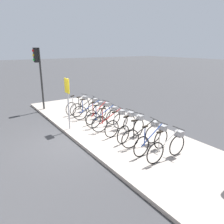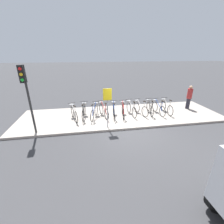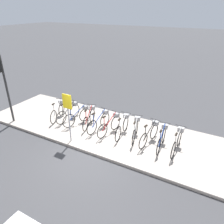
{
  "view_description": "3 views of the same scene",
  "coord_description": "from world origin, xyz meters",
  "px_view_note": "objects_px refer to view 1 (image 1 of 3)",
  "views": [
    {
      "loc": [
        7.12,
        -3.09,
        3.48
      ],
      "look_at": [
        0.16,
        1.6,
        0.97
      ],
      "focal_mm": 35.0,
      "sensor_mm": 36.0,
      "label": 1
    },
    {
      "loc": [
        -2.12,
        -6.93,
        3.94
      ],
      "look_at": [
        -0.84,
        0.81,
        0.79
      ],
      "focal_mm": 24.0,
      "sensor_mm": 36.0,
      "label": 2
    },
    {
      "loc": [
        4.22,
        -5.83,
        5.37
      ],
      "look_at": [
        0.24,
        1.44,
        1.34
      ],
      "focal_mm": 35.0,
      "sensor_mm": 36.0,
      "label": 3
    }
  ],
  "objects_px": {
    "parked_bicycle_0": "(79,105)",
    "parked_bicycle_1": "(87,107)",
    "parked_bicycle_7": "(133,128)",
    "parked_bicycle_6": "(123,123)",
    "parked_bicycle_9": "(154,139)",
    "sign_post": "(68,95)",
    "parked_bicycle_2": "(92,110)",
    "parked_bicycle_3": "(100,112)",
    "parked_bicycle_4": "(105,116)",
    "traffic_light": "(38,66)",
    "parked_bicycle_5": "(112,120)",
    "parked_bicycle_10": "(169,146)",
    "parked_bicycle_8": "(144,134)"
  },
  "relations": [
    {
      "from": "parked_bicycle_9",
      "to": "parked_bicycle_10",
      "type": "xyz_separation_m",
      "value": [
        0.61,
        0.05,
        0.0
      ]
    },
    {
      "from": "parked_bicycle_0",
      "to": "parked_bicycle_1",
      "type": "distance_m",
      "value": 0.62
    },
    {
      "from": "parked_bicycle_6",
      "to": "parked_bicycle_9",
      "type": "distance_m",
      "value": 1.82
    },
    {
      "from": "parked_bicycle_4",
      "to": "parked_bicycle_10",
      "type": "distance_m",
      "value": 3.58
    },
    {
      "from": "parked_bicycle_0",
      "to": "sign_post",
      "type": "bearing_deg",
      "value": -36.51
    },
    {
      "from": "parked_bicycle_4",
      "to": "parked_bicycle_6",
      "type": "distance_m",
      "value": 1.15
    },
    {
      "from": "parked_bicycle_2",
      "to": "traffic_light",
      "type": "relative_size",
      "value": 0.47
    },
    {
      "from": "parked_bicycle_0",
      "to": "parked_bicycle_2",
      "type": "bearing_deg",
      "value": 2.28
    },
    {
      "from": "parked_bicycle_3",
      "to": "sign_post",
      "type": "distance_m",
      "value": 1.87
    },
    {
      "from": "parked_bicycle_9",
      "to": "parked_bicycle_4",
      "type": "bearing_deg",
      "value": 179.97
    },
    {
      "from": "parked_bicycle_4",
      "to": "parked_bicycle_6",
      "type": "height_order",
      "value": "same"
    },
    {
      "from": "parked_bicycle_7",
      "to": "parked_bicycle_9",
      "type": "relative_size",
      "value": 0.98
    },
    {
      "from": "parked_bicycle_4",
      "to": "parked_bicycle_8",
      "type": "height_order",
      "value": "same"
    },
    {
      "from": "parked_bicycle_0",
      "to": "parked_bicycle_6",
      "type": "bearing_deg",
      "value": 2.5
    },
    {
      "from": "parked_bicycle_7",
      "to": "parked_bicycle_1",
      "type": "bearing_deg",
      "value": -179.75
    },
    {
      "from": "parked_bicycle_0",
      "to": "parked_bicycle_4",
      "type": "height_order",
      "value": "same"
    },
    {
      "from": "parked_bicycle_6",
      "to": "parked_bicycle_8",
      "type": "distance_m",
      "value": 1.28
    },
    {
      "from": "parked_bicycle_8",
      "to": "parked_bicycle_10",
      "type": "bearing_deg",
      "value": -1.47
    },
    {
      "from": "parked_bicycle_2",
      "to": "parked_bicycle_4",
      "type": "bearing_deg",
      "value": 0.93
    },
    {
      "from": "parked_bicycle_6",
      "to": "parked_bicycle_8",
      "type": "relative_size",
      "value": 1.0
    },
    {
      "from": "parked_bicycle_0",
      "to": "traffic_light",
      "type": "xyz_separation_m",
      "value": [
        -1.83,
        -1.44,
        1.95
      ]
    },
    {
      "from": "parked_bicycle_3",
      "to": "parked_bicycle_6",
      "type": "relative_size",
      "value": 0.98
    },
    {
      "from": "parked_bicycle_2",
      "to": "parked_bicycle_7",
      "type": "xyz_separation_m",
      "value": [
        2.97,
        0.12,
        0.0
      ]
    },
    {
      "from": "parked_bicycle_7",
      "to": "parked_bicycle_6",
      "type": "bearing_deg",
      "value": -178.91
    },
    {
      "from": "parked_bicycle_1",
      "to": "parked_bicycle_7",
      "type": "bearing_deg",
      "value": 0.25
    },
    {
      "from": "parked_bicycle_6",
      "to": "parked_bicycle_10",
      "type": "height_order",
      "value": "same"
    },
    {
      "from": "parked_bicycle_4",
      "to": "parked_bicycle_7",
      "type": "distance_m",
      "value": 1.77
    },
    {
      "from": "sign_post",
      "to": "parked_bicycle_10",
      "type": "bearing_deg",
      "value": 19.85
    },
    {
      "from": "parked_bicycle_5",
      "to": "traffic_light",
      "type": "distance_m",
      "value": 5.45
    },
    {
      "from": "parked_bicycle_7",
      "to": "traffic_light",
      "type": "xyz_separation_m",
      "value": [
        -6.05,
        -1.61,
        1.95
      ]
    },
    {
      "from": "parked_bicycle_1",
      "to": "sign_post",
      "type": "xyz_separation_m",
      "value": [
        1.27,
        -1.54,
        1.02
      ]
    },
    {
      "from": "parked_bicycle_2",
      "to": "parked_bicycle_9",
      "type": "height_order",
      "value": "same"
    },
    {
      "from": "parked_bicycle_1",
      "to": "parked_bicycle_7",
      "type": "xyz_separation_m",
      "value": [
        3.62,
        0.02,
        0.0
      ]
    },
    {
      "from": "traffic_light",
      "to": "sign_post",
      "type": "bearing_deg",
      "value": 0.83
    },
    {
      "from": "parked_bicycle_0",
      "to": "parked_bicycle_8",
      "type": "xyz_separation_m",
      "value": [
        4.88,
        0.15,
        0.0
      ]
    },
    {
      "from": "parked_bicycle_1",
      "to": "parked_bicycle_0",
      "type": "bearing_deg",
      "value": -165.61
    },
    {
      "from": "parked_bicycle_4",
      "to": "parked_bicycle_10",
      "type": "relative_size",
      "value": 0.99
    },
    {
      "from": "parked_bicycle_2",
      "to": "parked_bicycle_10",
      "type": "relative_size",
      "value": 0.96
    },
    {
      "from": "parked_bicycle_3",
      "to": "traffic_light",
      "type": "height_order",
      "value": "traffic_light"
    },
    {
      "from": "parked_bicycle_0",
      "to": "parked_bicycle_3",
      "type": "height_order",
      "value": "same"
    },
    {
      "from": "parked_bicycle_3",
      "to": "parked_bicycle_4",
      "type": "distance_m",
      "value": 0.66
    },
    {
      "from": "traffic_light",
      "to": "parked_bicycle_5",
      "type": "bearing_deg",
      "value": 16.78
    },
    {
      "from": "parked_bicycle_0",
      "to": "parked_bicycle_10",
      "type": "bearing_deg",
      "value": 1.14
    },
    {
      "from": "parked_bicycle_0",
      "to": "parked_bicycle_2",
      "type": "relative_size",
      "value": 1.01
    },
    {
      "from": "traffic_light",
      "to": "sign_post",
      "type": "xyz_separation_m",
      "value": [
        3.7,
        0.05,
        -0.93
      ]
    },
    {
      "from": "parked_bicycle_6",
      "to": "parked_bicycle_10",
      "type": "distance_m",
      "value": 2.43
    },
    {
      "from": "parked_bicycle_2",
      "to": "parked_bicycle_3",
      "type": "relative_size",
      "value": 0.98
    },
    {
      "from": "parked_bicycle_0",
      "to": "parked_bicycle_4",
      "type": "bearing_deg",
      "value": 1.62
    },
    {
      "from": "parked_bicycle_0",
      "to": "parked_bicycle_9",
      "type": "height_order",
      "value": "same"
    },
    {
      "from": "parked_bicycle_4",
      "to": "parked_bicycle_10",
      "type": "xyz_separation_m",
      "value": [
        3.58,
        0.05,
        0.0
      ]
    }
  ]
}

